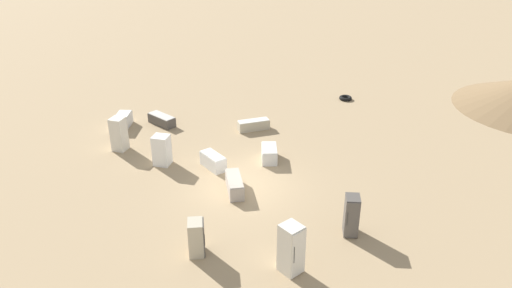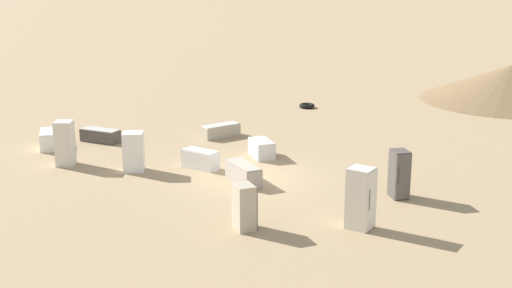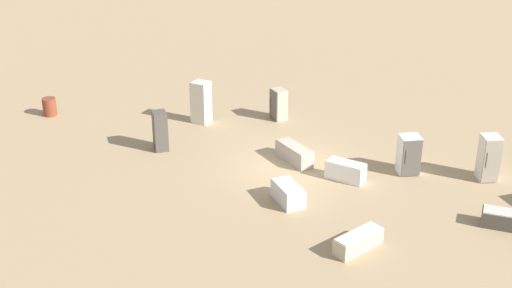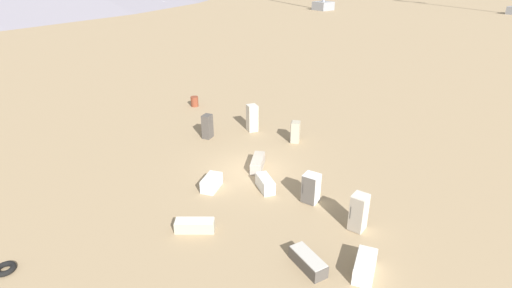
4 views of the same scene
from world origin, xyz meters
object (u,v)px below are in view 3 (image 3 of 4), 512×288
discarded_fridge_9 (288,194)px  rusty_barrel (50,107)px  discarded_fridge_5 (294,154)px  discarded_fridge_7 (160,131)px  discarded_fridge_1 (489,158)px  discarded_fridge_6 (201,102)px  discarded_fridge_4 (279,104)px  discarded_fridge_10 (409,155)px  discarded_fridge_8 (509,220)px  discarded_fridge_3 (346,171)px  discarded_fridge_2 (358,241)px

discarded_fridge_9 → rusty_barrel: size_ratio=1.91×
discarded_fridge_5 → rusty_barrel: rusty_barrel is taller
discarded_fridge_7 → discarded_fridge_1: bearing=-29.4°
discarded_fridge_5 → discarded_fridge_6: bearing=-77.5°
discarded_fridge_5 → discarded_fridge_6: (4.84, -3.30, 0.62)m
discarded_fridge_6 → rusty_barrel: discarded_fridge_6 is taller
discarded_fridge_7 → rusty_barrel: bearing=128.7°
discarded_fridge_9 → discarded_fridge_4: bearing=67.8°
discarded_fridge_5 → discarded_fridge_6: 5.89m
discarded_fridge_10 → discarded_fridge_9: bearing=18.9°
discarded_fridge_1 → discarded_fridge_9: 7.97m
discarded_fridge_1 → discarded_fridge_9: (7.21, 3.37, -0.55)m
discarded_fridge_1 → discarded_fridge_7: 13.20m
discarded_fridge_8 → discarded_fridge_7: bearing=-97.1°
discarded_fridge_3 → discarded_fridge_8: discarded_fridge_3 is taller
discarded_fridge_9 → rusty_barrel: bearing=119.1°
discarded_fridge_6 → discarded_fridge_5: bearing=-108.0°
discarded_fridge_8 → rusty_barrel: (19.98, -6.35, 0.12)m
discarded_fridge_2 → discarded_fridge_3: discarded_fridge_3 is taller
discarded_fridge_2 → discarded_fridge_3: (0.84, -4.86, 0.07)m
discarded_fridge_9 → discarded_fridge_8: bearing=-36.5°
discarded_fridge_5 → discarded_fridge_8: (-7.93, 3.68, -0.05)m
discarded_fridge_9 → rusty_barrel: (12.34, -6.11, 0.06)m
discarded_fridge_2 → discarded_fridge_6: 12.24m
discarded_fridge_2 → discarded_fridge_9: bearing=-5.8°
discarded_fridge_3 → discarded_fridge_9: bearing=-21.0°
discarded_fridge_10 → rusty_barrel: size_ratio=1.86×
discarded_fridge_9 → rusty_barrel: rusty_barrel is taller
rusty_barrel → discarded_fridge_2: bearing=149.9°
discarded_fridge_2 → discarded_fridge_3: size_ratio=1.10×
discarded_fridge_3 → discarded_fridge_7: size_ratio=0.96×
discarded_fridge_1 → discarded_fridge_3: discarded_fridge_1 is taller
discarded_fridge_1 → discarded_fridge_5: (7.50, -0.07, -0.55)m
discarded_fridge_3 → discarded_fridge_10: bearing=134.0°
discarded_fridge_10 → rusty_barrel: bearing=-28.9°
discarded_fridge_1 → discarded_fridge_6: bearing=-30.9°
discarded_fridge_3 → discarded_fridge_7: (7.87, -1.25, 0.48)m
discarded_fridge_1 → discarded_fridge_8: discarded_fridge_1 is taller
discarded_fridge_3 → discarded_fridge_6: 8.35m
discarded_fridge_5 → discarded_fridge_10: discarded_fridge_10 is taller
discarded_fridge_3 → discarded_fridge_8: bearing=85.8°
discarded_fridge_6 → discarded_fridge_7: 3.36m
discarded_fridge_2 → discarded_fridge_6: (7.85, -9.36, 0.68)m
discarded_fridge_7 → rusty_barrel: (6.35, -2.62, -0.43)m
discarded_fridge_1 → discarded_fridge_5: size_ratio=1.00×
discarded_fridge_1 → discarded_fridge_4: size_ratio=1.26×
discarded_fridge_10 → rusty_barrel: 16.80m
discarded_fridge_3 → discarded_fridge_6: size_ratio=0.83×
discarded_fridge_3 → discarded_fridge_8: 6.27m
discarded_fridge_6 → discarded_fridge_8: discarded_fridge_6 is taller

